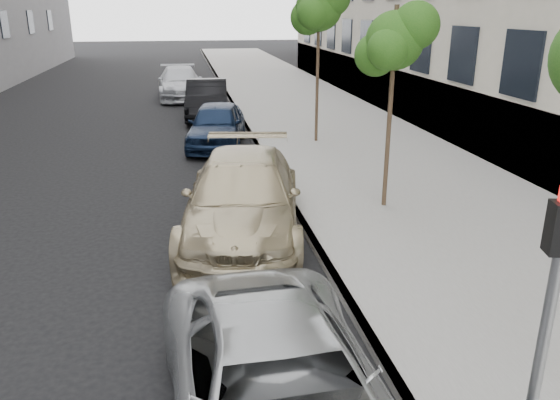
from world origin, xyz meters
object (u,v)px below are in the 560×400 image
object	(u,v)px
tree_mid	(396,41)
suv	(243,198)
tree_far	(320,7)
signal_pole	(548,315)
sedan_blue	(217,125)
sedan_black	(207,99)
sedan_rear	(180,83)
minivan	(280,397)

from	to	relation	value
tree_mid	suv	distance (m)	4.51
tree_far	signal_pole	xyz separation A→B (m)	(-1.56, -14.13, -2.40)
sedan_blue	sedan_black	size ratio (longest dim) A/B	0.90
tree_mid	sedan_rear	size ratio (longest dim) A/B	0.82
signal_pole	tree_far	bearing A→B (deg)	96.96
tree_far	suv	size ratio (longest dim) A/B	0.93
tree_mid	sedan_blue	world-z (taller)	tree_mid
tree_mid	suv	bearing A→B (deg)	-165.60
tree_mid	suv	world-z (taller)	tree_mid
sedan_black	tree_far	bearing A→B (deg)	-54.35
tree_far	sedan_blue	size ratio (longest dim) A/B	1.20
minivan	suv	xyz separation A→B (m)	(0.28, 5.78, 0.13)
tree_far	sedan_blue	xyz separation A→B (m)	(-3.33, 0.34, -3.66)
signal_pole	sedan_rear	distance (m)	25.42
suv	minivan	bearing A→B (deg)	-83.38
sedan_black	sedan_rear	world-z (taller)	sedan_black
sedan_rear	tree_far	bearing A→B (deg)	-70.15
tree_far	minivan	bearing A→B (deg)	-105.36
signal_pole	sedan_rear	bearing A→B (deg)	109.82
minivan	sedan_blue	distance (m)	13.48
sedan_blue	sedan_rear	size ratio (longest dim) A/B	0.80
tree_far	tree_mid	bearing A→B (deg)	-90.00
tree_mid	minivan	size ratio (longest dim) A/B	0.90
suv	sedan_black	distance (m)	12.80
signal_pole	sedan_rear	size ratio (longest dim) A/B	0.55
minivan	sedan_black	xyz separation A→B (m)	(0.23, 18.58, 0.11)
minivan	sedan_black	world-z (taller)	sedan_black
minivan	suv	distance (m)	5.79
tree_mid	signal_pole	world-z (taller)	tree_mid
tree_far	suv	xyz separation A→B (m)	(-3.33, -7.35, -3.59)
minivan	sedan_rear	world-z (taller)	sedan_rear
suv	sedan_black	xyz separation A→B (m)	(-0.05, 12.80, -0.02)
minivan	suv	world-z (taller)	suv
signal_pole	sedan_blue	distance (m)	14.63
signal_pole	suv	distance (m)	7.10
tree_mid	minivan	xyz separation A→B (m)	(-3.61, -6.63, -3.06)
tree_far	sedan_black	bearing A→B (deg)	121.84
sedan_blue	sedan_rear	distance (m)	10.82
tree_far	signal_pole	world-z (taller)	tree_far
tree_mid	sedan_rear	xyz separation A→B (m)	(-4.46, 17.60, -2.95)
signal_pole	sedan_rear	world-z (taller)	signal_pole
tree_mid	tree_far	bearing A→B (deg)	90.00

